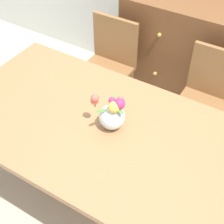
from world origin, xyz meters
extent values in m
plane|color=#B7AD99|center=(0.00, 0.00, 0.00)|extent=(12.00, 12.00, 0.00)
cube|color=#9E7047|center=(0.00, 0.00, 0.72)|extent=(1.90, 1.04, 0.04)
cylinder|color=#9E7047|center=(-0.87, 0.44, 0.35)|extent=(0.07, 0.07, 0.70)
cube|color=olive|center=(-0.45, 0.78, 0.46)|extent=(0.42, 0.42, 0.04)
cylinder|color=olive|center=(-0.27, 0.60, 0.22)|extent=(0.04, 0.04, 0.44)
cylinder|color=olive|center=(-0.63, 0.60, 0.22)|extent=(0.04, 0.04, 0.44)
cylinder|color=olive|center=(-0.27, 0.96, 0.22)|extent=(0.04, 0.04, 0.44)
cylinder|color=olive|center=(-0.63, 0.96, 0.22)|extent=(0.04, 0.04, 0.44)
cube|color=olive|center=(-0.45, 0.97, 0.69)|extent=(0.42, 0.04, 0.42)
cube|color=olive|center=(0.45, 0.78, 0.46)|extent=(0.42, 0.42, 0.04)
cylinder|color=olive|center=(0.63, 0.60, 0.22)|extent=(0.04, 0.04, 0.44)
cylinder|color=olive|center=(0.27, 0.60, 0.22)|extent=(0.04, 0.04, 0.44)
cylinder|color=olive|center=(0.27, 0.96, 0.22)|extent=(0.04, 0.04, 0.44)
cube|color=olive|center=(0.45, 0.97, 0.69)|extent=(0.42, 0.04, 0.42)
cube|color=brown|center=(0.20, 1.33, 0.50)|extent=(1.40, 0.44, 1.00)
sphere|color=#B7933D|center=(-0.10, 1.10, 0.78)|extent=(0.04, 0.04, 0.04)
sphere|color=#B7933D|center=(-0.10, 1.10, 0.38)|extent=(0.04, 0.04, 0.04)
sphere|color=#B7933D|center=(0.50, 1.10, 0.38)|extent=(0.04, 0.04, 0.04)
sphere|color=silver|center=(0.08, 0.04, 0.82)|extent=(0.16, 0.16, 0.16)
sphere|color=#E55B4C|center=(-0.02, 0.02, 0.92)|extent=(0.05, 0.05, 0.05)
cylinder|color=#478438|center=(-0.02, 0.02, 0.90)|extent=(0.01, 0.01, 0.04)
sphere|color=#D12D66|center=(0.12, 0.05, 0.94)|extent=(0.07, 0.07, 0.07)
cylinder|color=#478438|center=(0.12, 0.05, 0.91)|extent=(0.01, 0.01, 0.06)
sphere|color=#D12D66|center=(0.06, 0.07, 0.92)|extent=(0.04, 0.04, 0.04)
cylinder|color=#478438|center=(0.06, 0.07, 0.90)|extent=(0.01, 0.01, 0.05)
sphere|color=#EFD14C|center=(0.10, 0.02, 0.93)|extent=(0.07, 0.07, 0.07)
cylinder|color=#478438|center=(0.10, 0.02, 0.90)|extent=(0.01, 0.01, 0.05)
sphere|color=#E55B4C|center=(-0.02, 0.01, 0.95)|extent=(0.05, 0.05, 0.05)
cylinder|color=#478438|center=(-0.02, 0.01, 0.91)|extent=(0.01, 0.01, 0.07)
sphere|color=#E55B4C|center=(0.11, 0.09, 0.94)|extent=(0.04, 0.04, 0.04)
cylinder|color=#478438|center=(0.11, 0.09, 0.91)|extent=(0.01, 0.01, 0.06)
ellipsoid|color=#478438|center=(0.06, 0.10, 0.92)|extent=(0.05, 0.07, 0.02)
ellipsoid|color=#478438|center=(0.13, 0.03, 0.92)|extent=(0.07, 0.04, 0.03)
ellipsoid|color=#478438|center=(0.05, -0.02, 0.91)|extent=(0.05, 0.07, 0.02)
camera|label=1|loc=(0.79, -1.14, 2.21)|focal=52.62mm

